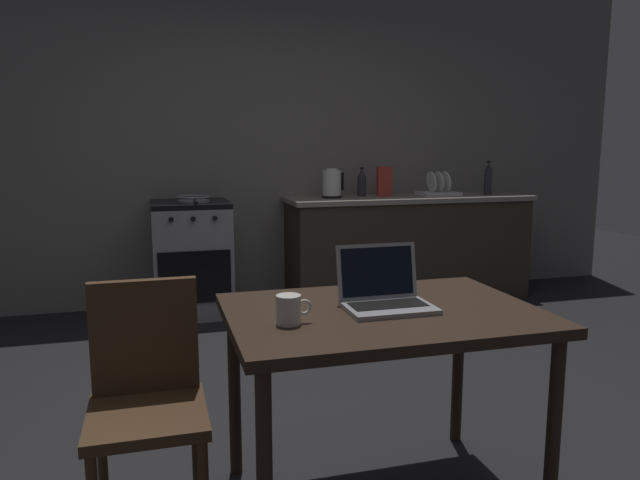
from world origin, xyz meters
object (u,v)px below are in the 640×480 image
object	(u,v)px
laptop	(385,295)
bottle_b	(362,183)
bottle	(488,179)
cereal_box	(384,181)
stove_oven	(192,258)
dining_table	(382,331)
coffee_mug	(289,310)
chair	(147,390)
electric_kettle	(332,184)
dish_rack	(438,190)
frying_pan	(194,199)

from	to	relation	value
laptop	bottle_b	distance (m)	3.02
bottle	cereal_box	distance (m)	0.97
stove_oven	dining_table	xyz separation A→B (m)	(0.52, -2.80, 0.22)
bottle_b	dining_table	bearing A→B (deg)	-108.15
stove_oven	coffee_mug	xyz separation A→B (m)	(0.15, -2.89, 0.35)
cereal_box	coffee_mug	bearing A→B (deg)	-117.33
chair	electric_kettle	world-z (taller)	electric_kettle
chair	laptop	distance (m)	0.92
chair	bottle_b	size ratio (longest dim) A/B	3.50
bottle	dish_rack	xyz separation A→B (m)	(-0.46, 0.05, -0.09)
dining_table	bottle_b	world-z (taller)	bottle_b
stove_oven	dining_table	size ratio (longest dim) A/B	0.80
bottle_b	dish_rack	bearing A→B (deg)	-6.60
laptop	cereal_box	xyz separation A→B (m)	(1.11, 2.81, 0.23)
chair	electric_kettle	bearing A→B (deg)	83.33
laptop	bottle	size ratio (longest dim) A/B	1.07
coffee_mug	bottle_b	world-z (taller)	bottle_b
laptop	cereal_box	bearing A→B (deg)	69.71
electric_kettle	bottle_b	size ratio (longest dim) A/B	0.98
electric_kettle	dish_rack	distance (m)	0.99
stove_oven	frying_pan	distance (m)	0.48
stove_oven	laptop	world-z (taller)	laptop
chair	dining_table	bearing A→B (deg)	15.93
stove_oven	chair	distance (m)	2.73
chair	bottle_b	world-z (taller)	bottle_b
dining_table	cereal_box	world-z (taller)	cereal_box
chair	dish_rack	size ratio (longest dim) A/B	2.58
chair	laptop	bearing A→B (deg)	17.43
stove_oven	laptop	xyz separation A→B (m)	(0.54, -2.78, 0.35)
stove_oven	bottle_b	bearing A→B (deg)	3.22
bottle	bottle_b	size ratio (longest dim) A/B	1.19
electric_kettle	coffee_mug	xyz separation A→B (m)	(-1.03, -2.89, -0.22)
stove_oven	bottle	bearing A→B (deg)	-1.04
chair	frying_pan	size ratio (longest dim) A/B	2.00
bottle	dish_rack	size ratio (longest dim) A/B	0.88
laptop	frying_pan	bearing A→B (deg)	101.83
stove_oven	dish_rack	bearing A→B (deg)	0.07
cereal_box	bottle_b	bearing A→B (deg)	162.11
bottle_b	laptop	bearing A→B (deg)	-107.96
laptop	bottle	distance (m)	3.45
dining_table	chair	size ratio (longest dim) A/B	1.30
bottle_b	coffee_mug	bearing A→B (deg)	-113.94
dining_table	frying_pan	bearing A→B (deg)	100.02
dining_table	cereal_box	size ratio (longest dim) A/B	4.46
stove_oven	electric_kettle	size ratio (longest dim) A/B	3.68
stove_oven	chair	size ratio (longest dim) A/B	1.04
electric_kettle	coffee_mug	bearing A→B (deg)	-109.53
frying_pan	bottle_b	xyz separation A→B (m)	(1.44, 0.11, 0.09)
chair	bottle_b	xyz separation A→B (m)	(1.80, 2.79, 0.52)
chair	dish_rack	distance (m)	3.71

